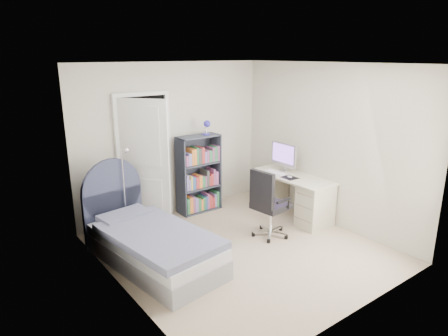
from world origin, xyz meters
TOP-DOWN VIEW (x-y plane):
  - room_shell at (0.00, 0.00)m, footprint 3.50×3.70m
  - door at (-0.65, 1.57)m, footprint 0.92×0.68m
  - bed at (-1.16, 0.45)m, footprint 1.18×2.09m
  - nightstand at (-1.05, 1.61)m, footprint 0.38×0.38m
  - floor_lamp at (-1.10, 1.28)m, footprint 0.19×0.19m
  - bookcase at (0.34, 1.55)m, footprint 0.74×0.32m
  - desk at (1.41, 0.44)m, footprint 0.58×1.44m
  - office_chair at (0.54, 0.08)m, footprint 0.55×0.56m

SIDE VIEW (x-z plane):
  - bed at x=-1.16m, z-range -0.33..0.89m
  - nightstand at x=-1.05m, z-range 0.09..0.66m
  - desk at x=1.41m, z-range -0.21..0.98m
  - floor_lamp at x=-1.10m, z-range -0.13..1.24m
  - office_chair at x=0.54m, z-range 0.05..1.09m
  - bookcase at x=0.34m, z-range -0.17..1.39m
  - door at x=-0.65m, z-range 0.00..2.06m
  - room_shell at x=0.00m, z-range -0.05..2.55m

